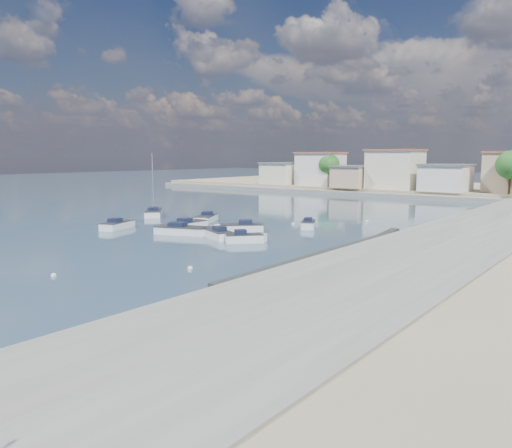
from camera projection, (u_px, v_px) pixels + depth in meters
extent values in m
plane|color=#284151|center=(389.00, 217.00, 69.11)|extent=(400.00, 400.00, 0.00)
cube|color=slate|center=(477.00, 258.00, 36.64)|extent=(5.00, 90.00, 1.80)
cube|color=slate|center=(419.00, 251.00, 39.31)|extent=(4.17, 90.00, 2.86)
cube|color=slate|center=(366.00, 279.00, 32.48)|extent=(5.31, 3.50, 1.94)
cube|color=black|center=(321.00, 255.00, 41.48)|extent=(1.00, 26.00, 0.35)
cube|color=black|center=(385.00, 234.00, 52.66)|extent=(2.00, 8.05, 0.30)
cube|color=gray|center=(487.00, 191.00, 109.42)|extent=(160.00, 40.00, 1.40)
cube|color=slate|center=(458.00, 199.00, 93.14)|extent=(160.00, 2.50, 0.80)
cube|color=beige|center=(282.00, 174.00, 123.60)|extent=(8.00, 8.00, 5.00)
cube|color=#595960|center=(282.00, 163.00, 123.23)|extent=(8.48, 8.48, 0.35)
cube|color=silver|center=(321.00, 169.00, 118.84)|extent=(9.00, 9.00, 7.50)
cube|color=#99513D|center=(321.00, 153.00, 118.30)|extent=(9.54, 9.54, 0.35)
cube|color=tan|center=(352.00, 177.00, 110.56)|extent=(7.00, 8.00, 4.50)
cube|color=#595960|center=(353.00, 166.00, 110.23)|extent=(7.42, 8.48, 0.35)
cube|color=beige|center=(395.00, 170.00, 106.34)|extent=(10.00, 9.00, 8.00)
cube|color=#99513D|center=(396.00, 150.00, 105.78)|extent=(10.60, 9.54, 0.35)
cube|color=silver|center=(446.00, 178.00, 99.01)|extent=(8.50, 8.50, 5.00)
cube|color=#595960|center=(446.00, 165.00, 98.65)|extent=(9.01, 9.01, 0.35)
cube|color=tan|center=(504.00, 173.00, 95.02)|extent=(6.50, 7.50, 7.50)
cube|color=#99513D|center=(506.00, 152.00, 94.49)|extent=(6.89, 7.95, 0.35)
cylinder|color=#38281E|center=(329.00, 179.00, 114.33)|extent=(0.44, 0.44, 3.38)
sphere|color=#244F1A|center=(329.00, 164.00, 113.87)|extent=(4.80, 4.80, 4.80)
sphere|color=#244F1A|center=(331.00, 165.00, 112.88)|extent=(3.60, 3.60, 3.60)
sphere|color=#244F1A|center=(327.00, 164.00, 114.66)|extent=(3.30, 3.30, 3.30)
cylinder|color=#38281E|center=(410.00, 182.00, 105.62)|extent=(0.44, 0.44, 2.93)
sphere|color=#244F1A|center=(411.00, 168.00, 105.23)|extent=(4.16, 4.16, 4.16)
sphere|color=#244F1A|center=(413.00, 169.00, 104.37)|extent=(3.12, 3.12, 3.12)
sphere|color=#244F1A|center=(408.00, 168.00, 105.91)|extent=(2.86, 2.86, 2.86)
cylinder|color=#38281E|center=(509.00, 185.00, 90.17)|extent=(0.44, 0.44, 3.60)
sphere|color=#244F1A|center=(511.00, 165.00, 89.69)|extent=(5.12, 5.12, 5.12)
sphere|color=#244F1A|center=(506.00, 164.00, 90.53)|extent=(3.52, 3.52, 3.52)
cube|color=white|center=(117.00, 226.00, 57.67)|extent=(3.36, 5.02, 1.00)
cube|color=white|center=(127.00, 224.00, 59.57)|extent=(1.71, 1.71, 1.00)
cube|color=#262628|center=(117.00, 222.00, 57.60)|extent=(3.39, 5.03, 0.08)
cube|color=#171E35|center=(115.00, 220.00, 57.13)|extent=(1.56, 1.71, 0.48)
cube|color=white|center=(244.00, 239.00, 48.50)|extent=(3.46, 3.70, 1.00)
cube|color=white|center=(260.00, 239.00, 48.80)|extent=(1.12, 1.12, 1.00)
cube|color=#262628|center=(244.00, 234.00, 48.43)|extent=(3.48, 3.72, 0.08)
cube|color=#171E35|center=(241.00, 232.00, 48.32)|extent=(1.39, 1.41, 0.48)
cube|color=white|center=(218.00, 235.00, 51.04)|extent=(4.81, 3.38, 1.00)
cube|color=white|center=(210.00, 233.00, 52.74)|extent=(1.57, 1.57, 1.00)
cube|color=#262628|center=(218.00, 230.00, 50.97)|extent=(4.83, 3.41, 0.08)
cube|color=#171E35|center=(220.00, 229.00, 50.54)|extent=(1.66, 1.52, 0.48)
cube|color=white|center=(241.00, 229.00, 55.61)|extent=(4.78, 4.72, 1.00)
cube|color=white|center=(223.00, 229.00, 55.40)|extent=(1.40, 1.40, 1.00)
cube|color=#262628|center=(241.00, 224.00, 55.54)|extent=(4.80, 4.75, 0.08)
cube|color=#171E35|center=(245.00, 222.00, 55.56)|extent=(1.87, 1.86, 0.48)
cube|color=white|center=(188.00, 226.00, 57.82)|extent=(1.93, 4.79, 1.00)
cube|color=white|center=(200.00, 224.00, 59.42)|extent=(1.89, 1.89, 1.00)
cube|color=#262628|center=(188.00, 222.00, 57.75)|extent=(1.97, 4.79, 0.08)
cube|color=#171E35|center=(185.00, 220.00, 57.35)|extent=(1.18, 1.44, 0.48)
cube|color=white|center=(308.00, 225.00, 58.27)|extent=(3.04, 3.93, 1.00)
cube|color=white|center=(309.00, 224.00, 59.81)|extent=(1.29, 1.29, 1.00)
cube|color=#262628|center=(308.00, 221.00, 58.21)|extent=(3.07, 3.94, 0.08)
cube|color=#171E35|center=(308.00, 220.00, 57.82)|extent=(1.33, 1.40, 0.48)
cube|color=white|center=(206.00, 219.00, 63.74)|extent=(3.98, 5.25, 1.00)
cube|color=white|center=(201.00, 222.00, 61.66)|extent=(1.65, 1.65, 1.00)
cube|color=#262628|center=(206.00, 216.00, 63.68)|extent=(4.01, 5.27, 0.08)
cube|color=#171E35|center=(207.00, 213.00, 64.13)|extent=(1.72, 1.86, 0.48)
cube|color=white|center=(183.00, 231.00, 53.69)|extent=(6.23, 4.15, 1.00)
cube|color=white|center=(204.00, 232.00, 52.92)|extent=(2.14, 2.14, 1.00)
cube|color=#262628|center=(183.00, 227.00, 53.62)|extent=(6.25, 4.19, 0.08)
cube|color=#171E35|center=(178.00, 224.00, 53.77)|extent=(2.12, 1.93, 0.48)
cube|color=white|center=(154.00, 214.00, 70.08)|extent=(5.98, 5.84, 1.00)
cube|color=white|center=(155.00, 212.00, 72.79)|extent=(1.51, 1.51, 1.00)
cube|color=#262628|center=(153.00, 210.00, 70.01)|extent=(6.01, 5.87, 0.08)
cube|color=#171E35|center=(153.00, 209.00, 69.37)|extent=(2.26, 2.24, 0.48)
cylinder|color=silver|center=(153.00, 182.00, 69.47)|extent=(0.12, 0.12, 8.00)
cylinder|color=silver|center=(153.00, 206.00, 68.74)|extent=(1.79, 1.71, 0.08)
sphere|color=white|center=(190.00, 269.00, 37.12)|extent=(0.40, 0.40, 0.40)
sphere|color=white|center=(299.00, 265.00, 38.20)|extent=(0.40, 0.40, 0.40)
sphere|color=white|center=(54.00, 276.00, 34.89)|extent=(0.40, 0.40, 0.40)
sphere|color=white|center=(362.00, 250.00, 44.21)|extent=(0.40, 0.40, 0.40)
sphere|color=white|center=(293.00, 224.00, 61.21)|extent=(0.40, 0.40, 0.40)
sphere|color=white|center=(367.00, 221.00, 63.66)|extent=(0.40, 0.40, 0.40)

